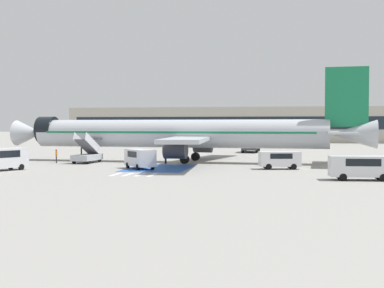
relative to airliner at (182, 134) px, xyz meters
The scene contains 17 objects.
ground_plane 3.71m from the airliner, 98.91° to the right, with size 600.00×600.00×0.00m, color gray.
apron_leadline_yellow 3.70m from the airliner, behind, with size 0.20×81.79×0.01m, color gold.
apron_stand_patch_blue 10.44m from the airliner, 94.25° to the right, with size 6.67×11.15×0.01m, color #2856A8.
apron_walkway_bar_0 18.38m from the airliner, 99.99° to the right, with size 0.44×3.60×0.01m, color silver.
apron_walkway_bar_1 18.22m from the airliner, 96.19° to the right, with size 0.44×3.60×0.01m, color silver.
apron_walkway_bar_2 18.13m from the airliner, 92.34° to the right, with size 0.44×3.60×0.01m, color silver.
apron_walkway_bar_3 18.12m from the airliner, 88.47° to the right, with size 0.44×3.60×0.01m, color silver.
airliner is the anchor object (origin of this frame).
boarding_stairs_forward 12.23m from the airliner, 162.77° to the right, with size 2.53×5.35×3.85m.
fuel_tanker 27.69m from the airliner, 75.10° to the left, with size 2.85×8.78×3.58m.
service_van_0 11.68m from the airliner, 102.92° to the right, with size 4.26×4.71×2.10m.
service_van_1 27.45m from the airliner, 45.52° to the right, with size 5.38×2.35×2.06m.
service_van_2 15.43m from the airliner, 36.41° to the right, with size 4.59×2.74×1.88m.
service_van_3 22.47m from the airliner, 135.25° to the right, with size 3.87×5.33×2.30m.
ground_crew_0 4.43m from the airliner, 113.88° to the right, with size 0.38×0.49×1.86m.
ground_crew_1 15.93m from the airliner, 163.92° to the right, with size 0.40×0.49×1.72m.
terminal_building 84.27m from the airliner, 83.89° to the left, with size 113.09×12.10×9.69m.
Camera 1 is at (12.68, -65.92, 4.67)m, focal length 50.00 mm.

